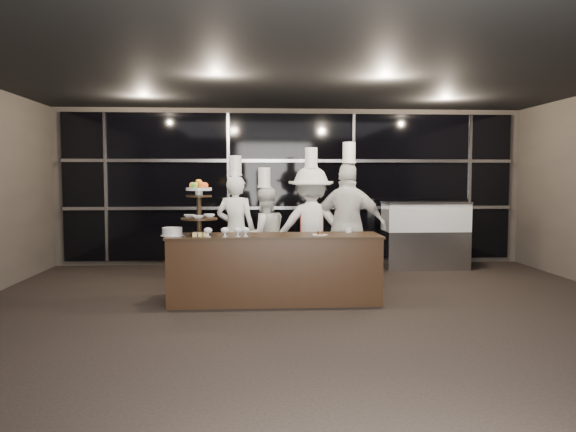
{
  "coord_description": "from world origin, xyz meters",
  "views": [
    {
      "loc": [
        -0.73,
        -5.83,
        1.69
      ],
      "look_at": [
        -0.25,
        1.93,
        1.15
      ],
      "focal_mm": 35.0,
      "sensor_mm": 36.0,
      "label": 1
    }
  ],
  "objects": [
    {
      "name": "pastry_squares",
      "position": [
        -1.42,
        1.47,
        0.95
      ],
      "size": [
        0.2,
        0.13,
        0.05
      ],
      "color": "#F0D175",
      "rests_on": "buffet_counter"
    },
    {
      "name": "small_plate",
      "position": [
        0.15,
        1.53,
        0.94
      ],
      "size": [
        0.2,
        0.2,
        0.05
      ],
      "color": "white",
      "rests_on": "buffet_counter"
    },
    {
      "name": "display_stand",
      "position": [
        -1.45,
        1.63,
        1.34
      ],
      "size": [
        0.48,
        0.48,
        0.74
      ],
      "color": "black",
      "rests_on": "buffet_counter"
    },
    {
      "name": "room",
      "position": [
        0.0,
        0.0,
        1.5
      ],
      "size": [
        10.0,
        10.0,
        10.0
      ],
      "color": "black",
      "rests_on": "ground"
    },
    {
      "name": "display_case",
      "position": [
        2.44,
        4.3,
        0.69
      ],
      "size": [
        1.53,
        0.67,
        1.24
      ],
      "color": "#A5A5AA",
      "rests_on": "ground"
    },
    {
      "name": "compotes",
      "position": [
        -1.05,
        1.41,
        1.0
      ],
      "size": [
        0.59,
        0.11,
        0.12
      ],
      "color": "silver",
      "rests_on": "buffet_counter"
    },
    {
      "name": "chef_b",
      "position": [
        -0.56,
        2.81,
        0.78
      ],
      "size": [
        0.89,
        0.78,
        1.84
      ],
      "color": "white",
      "rests_on": "ground"
    },
    {
      "name": "chef_c",
      "position": [
        0.14,
        2.64,
        0.93
      ],
      "size": [
        1.2,
        0.71,
        2.13
      ],
      "color": "silver",
      "rests_on": "ground"
    },
    {
      "name": "layer_cake",
      "position": [
        -1.8,
        1.58,
        0.97
      ],
      "size": [
        0.3,
        0.3,
        0.11
      ],
      "color": "white",
      "rests_on": "buffet_counter"
    },
    {
      "name": "chef_cup",
      "position": [
        0.6,
        1.88,
        0.96
      ],
      "size": [
        0.08,
        0.08,
        0.07
      ],
      "primitive_type": "cylinder",
      "color": "white",
      "rests_on": "buffet_counter"
    },
    {
      "name": "chef_d",
      "position": [
        0.69,
        2.44,
        0.97
      ],
      "size": [
        1.21,
        0.79,
        2.21
      ],
      "color": "silver",
      "rests_on": "ground"
    },
    {
      "name": "buffet_counter",
      "position": [
        -0.45,
        1.63,
        0.47
      ],
      "size": [
        2.84,
        0.74,
        0.92
      ],
      "color": "black",
      "rests_on": "ground"
    },
    {
      "name": "chef_a",
      "position": [
        -1.0,
        2.88,
        0.89
      ],
      "size": [
        0.73,
        0.59,
        2.02
      ],
      "color": "white",
      "rests_on": "ground"
    },
    {
      "name": "window_wall",
      "position": [
        0.0,
        4.94,
        1.5
      ],
      "size": [
        8.6,
        0.1,
        2.8
      ],
      "color": "black",
      "rests_on": "ground"
    }
  ]
}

